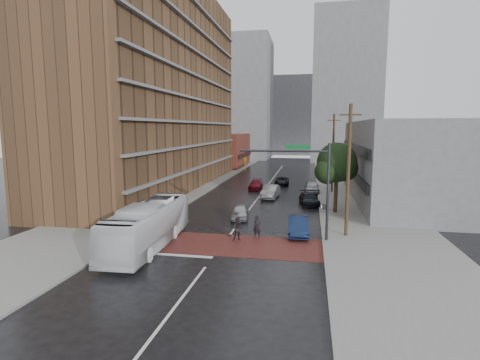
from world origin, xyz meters
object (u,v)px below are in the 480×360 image
(pedestrian_a, at_px, (257,227))
(suv_travel, at_px, (282,181))
(transit_bus, at_px, (148,225))
(car_travel_c, at_px, (256,185))
(car_travel_a, at_px, (240,212))
(car_parked_far, at_px, (312,187))
(car_parked_mid, at_px, (309,199))
(car_parked_near, at_px, (298,226))
(pedestrian_b, at_px, (238,229))
(car_travel_b, at_px, (270,192))

(pedestrian_a, height_order, suv_travel, pedestrian_a)
(transit_bus, relative_size, car_travel_c, 2.68)
(pedestrian_a, xyz_separation_m, car_travel_a, (-2.43, 5.78, -0.21))
(car_parked_far, bearing_deg, car_parked_mid, -94.11)
(pedestrian_a, relative_size, car_travel_c, 0.42)
(car_travel_a, bearing_deg, transit_bus, -124.11)
(car_parked_mid, bearing_deg, car_parked_far, 77.89)
(transit_bus, xyz_separation_m, car_travel_a, (4.72, 9.31, -0.89))
(transit_bus, distance_m, car_travel_c, 26.52)
(car_parked_near, bearing_deg, car_parked_mid, 83.23)
(transit_bus, relative_size, car_travel_a, 2.87)
(pedestrian_a, distance_m, car_parked_mid, 13.92)
(transit_bus, distance_m, car_parked_far, 27.15)
(pedestrian_b, bearing_deg, suv_travel, 70.49)
(car_travel_a, relative_size, car_travel_b, 0.83)
(car_parked_mid, distance_m, car_parked_far, 7.79)
(pedestrian_a, distance_m, suv_travel, 27.07)
(car_travel_a, bearing_deg, car_parked_mid, 43.53)
(car_parked_far, bearing_deg, car_travel_c, 166.68)
(transit_bus, relative_size, pedestrian_a, 6.43)
(car_travel_a, relative_size, suv_travel, 0.92)
(pedestrian_b, relative_size, car_travel_c, 0.41)
(pedestrian_a, distance_m, car_parked_near, 3.35)
(car_travel_a, height_order, car_parked_mid, car_travel_a)
(transit_bus, distance_m, car_travel_b, 20.92)
(transit_bus, xyz_separation_m, car_travel_b, (6.39, 19.91, -0.78))
(pedestrian_b, height_order, car_travel_b, pedestrian_b)
(pedestrian_b, distance_m, car_parked_far, 22.73)
(transit_bus, bearing_deg, suv_travel, 74.34)
(car_travel_a, bearing_deg, suv_travel, 76.74)
(car_parked_mid, bearing_deg, pedestrian_a, -115.51)
(pedestrian_b, height_order, car_travel_c, pedestrian_b)
(car_travel_c, bearing_deg, suv_travel, 52.34)
(car_travel_b, xyz_separation_m, car_parked_near, (3.75, -14.90, -0.06))
(pedestrian_b, bearing_deg, car_travel_c, 77.92)
(pedestrian_a, height_order, car_parked_far, pedestrian_a)
(suv_travel, height_order, car_parked_mid, car_parked_mid)
(pedestrian_b, bearing_deg, car_travel_a, 82.37)
(pedestrian_a, bearing_deg, transit_bus, -149.94)
(suv_travel, distance_m, car_parked_near, 25.78)
(car_travel_a, xyz_separation_m, car_parked_mid, (6.21, 7.61, -0.02))
(car_parked_far, bearing_deg, suv_travel, 124.32)
(pedestrian_b, distance_m, car_parked_mid, 15.18)
(pedestrian_b, xyz_separation_m, suv_travel, (1.10, 27.97, -0.27))
(car_travel_b, bearing_deg, pedestrian_a, -83.17)
(pedestrian_b, relative_size, car_parked_mid, 0.39)
(suv_travel, bearing_deg, car_travel_c, -127.32)
(transit_bus, bearing_deg, pedestrian_a, 23.43)
(pedestrian_a, bearing_deg, car_parked_far, 82.82)
(suv_travel, bearing_deg, pedestrian_a, -90.21)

